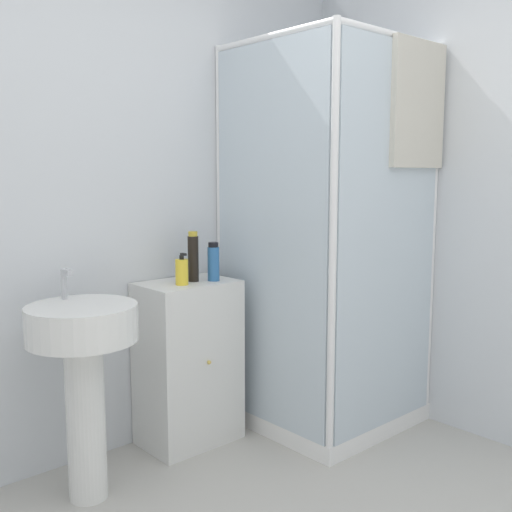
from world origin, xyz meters
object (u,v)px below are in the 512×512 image
(shampoo_bottle_tall_black, at_px, (193,257))
(shampoo_bottle_blue, at_px, (213,262))
(soap_dispenser, at_px, (182,272))
(sink, at_px, (83,359))

(shampoo_bottle_tall_black, distance_m, shampoo_bottle_blue, 0.10)
(shampoo_bottle_tall_black, height_order, shampoo_bottle_blue, shampoo_bottle_tall_black)
(soap_dispenser, bearing_deg, shampoo_bottle_blue, -3.97)
(shampoo_bottle_tall_black, bearing_deg, shampoo_bottle_blue, -32.11)
(sink, height_order, shampoo_bottle_blue, shampoo_bottle_blue)
(sink, distance_m, shampoo_bottle_tall_black, 0.77)
(sink, height_order, shampoo_bottle_tall_black, shampoo_bottle_tall_black)
(shampoo_bottle_tall_black, bearing_deg, sink, -167.01)
(shampoo_bottle_tall_black, relative_size, shampoo_bottle_blue, 1.29)
(shampoo_bottle_tall_black, bearing_deg, soap_dispenser, -157.33)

